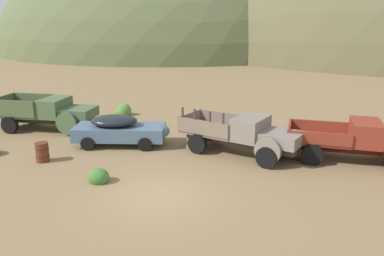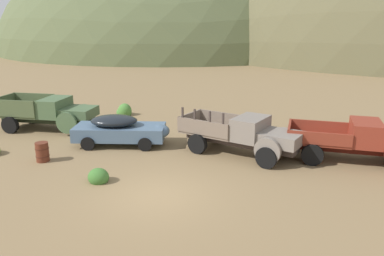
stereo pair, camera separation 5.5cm
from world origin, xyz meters
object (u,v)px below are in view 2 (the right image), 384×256
truck_rust_red (362,140)px  truck_weathered_green (53,112)px  car_chalk_blue (123,130)px  truck_primer_gray (248,135)px  oil_drum_by_truck (42,152)px

truck_rust_red → truck_weathered_green: bearing=177.6°
car_chalk_blue → truck_rust_red: bearing=-10.0°
truck_primer_gray → truck_rust_red: (5.00, 0.98, 0.01)m
truck_primer_gray → car_chalk_blue: bearing=-161.7°
car_chalk_blue → truck_primer_gray: 6.41m
truck_rust_red → oil_drum_by_truck: 14.49m
car_chalk_blue → oil_drum_by_truck: bearing=-141.1°
car_chalk_blue → truck_rust_red: size_ratio=0.88×
truck_weathered_green → truck_rust_red: (16.64, 0.30, -0.02)m
car_chalk_blue → oil_drum_by_truck: 4.07m
truck_weathered_green → car_chalk_blue: size_ratio=1.16×
car_chalk_blue → truck_primer_gray: truck_primer_gray is taller
truck_rust_red → oil_drum_by_truck: size_ratio=6.51×
truck_rust_red → oil_drum_by_truck: (-13.63, -4.88, -0.56)m
truck_primer_gray → oil_drum_by_truck: bearing=-142.0°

